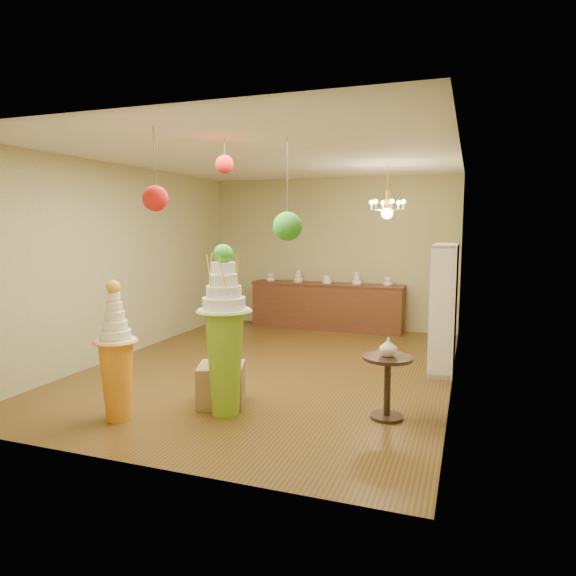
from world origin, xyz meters
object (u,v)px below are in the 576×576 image
(pedestal_orange, at_px, (117,367))
(round_table, at_px, (388,378))
(pedestal_green, at_px, (225,342))
(sideboard, at_px, (327,305))

(pedestal_orange, bearing_deg, round_table, 20.35)
(pedestal_green, relative_size, pedestal_orange, 1.24)
(pedestal_orange, relative_size, round_table, 2.18)
(pedestal_green, distance_m, sideboard, 4.87)
(round_table, bearing_deg, sideboard, 113.17)
(pedestal_green, xyz_separation_m, round_table, (1.70, 0.46, -0.37))
(pedestal_orange, height_order, round_table, pedestal_orange)
(round_table, bearing_deg, pedestal_green, -165.00)
(pedestal_green, xyz_separation_m, sideboard, (-0.19, 4.86, -0.33))
(pedestal_green, distance_m, round_table, 1.80)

